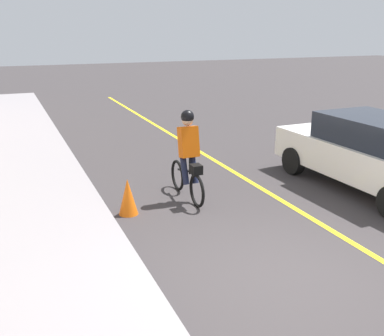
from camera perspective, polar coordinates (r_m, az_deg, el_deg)
ground_plane at (r=6.74m, az=11.61°, el=-13.16°), size 80.00×80.00×0.00m
lane_line_centre at (r=7.68m, az=21.73°, el=-10.13°), size 36.00×0.12×0.01m
sidewalk at (r=5.77m, az=-19.39°, el=-18.67°), size 40.00×3.20×0.15m
cyclist_lead at (r=9.10m, az=-0.48°, el=1.49°), size 1.71×0.36×1.83m
patrol_sedan at (r=10.46m, az=21.43°, el=1.88°), size 4.46×2.03×1.58m
traffic_cone_near at (r=8.62m, az=-7.93°, el=-3.53°), size 0.36×0.36×0.69m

